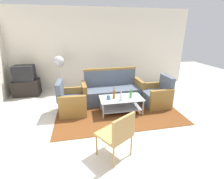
{
  "coord_description": "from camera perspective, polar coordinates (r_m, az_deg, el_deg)",
  "views": [
    {
      "loc": [
        -0.84,
        -3.0,
        2.05
      ],
      "look_at": [
        -0.09,
        0.76,
        0.65
      ],
      "focal_mm": 26.07,
      "sensor_mm": 36.0,
      "label": 1
    }
  ],
  "objects": [
    {
      "name": "bottle_green",
      "position": [
        4.2,
        6.55,
        -1.78
      ],
      "size": [
        0.06,
        0.06,
        0.24
      ],
      "color": "#2D8C38",
      "rests_on": "coffee_table"
    },
    {
      "name": "couch",
      "position": [
        4.94,
        0.05,
        -0.5
      ],
      "size": [
        1.83,
        0.81,
        0.96
      ],
      "rotation": [
        0.0,
        0.0,
        3.18
      ],
      "color": "#4C5666",
      "rests_on": "rug"
    },
    {
      "name": "television",
      "position": [
        5.97,
        -28.44,
        5.14
      ],
      "size": [
        0.62,
        0.48,
        0.48
      ],
      "rotation": [
        0.0,
        0.0,
        3.09
      ],
      "color": "black",
      "rests_on": "tv_stand"
    },
    {
      "name": "wicker_chair",
      "position": [
        2.72,
        2.07,
        -14.9
      ],
      "size": [
        0.66,
        0.66,
        0.84
      ],
      "rotation": [
        0.0,
        0.0,
        0.57
      ],
      "color": "#AD844C",
      "rests_on": "ground"
    },
    {
      "name": "cup",
      "position": [
        4.1,
        -1.29,
        -2.79
      ],
      "size": [
        0.08,
        0.08,
        0.1
      ],
      "primitive_type": "cylinder",
      "color": "#2659A5",
      "rests_on": "coffee_table"
    },
    {
      "name": "coffee_table",
      "position": [
        4.26,
        3.21,
        -4.65
      ],
      "size": [
        1.1,
        0.6,
        0.4
      ],
      "color": "silver",
      "rests_on": "rug"
    },
    {
      "name": "armchair_right",
      "position": [
        4.81,
        15.42,
        -2.2
      ],
      "size": [
        0.72,
        0.78,
        0.85
      ],
      "rotation": [
        0.0,
        0.0,
        1.61
      ],
      "color": "#4C5666",
      "rests_on": "rug"
    },
    {
      "name": "rug",
      "position": [
        4.46,
        1.84,
        -7.22
      ],
      "size": [
        3.18,
        2.14,
        0.01
      ],
      "primitive_type": "cube",
      "color": "brown",
      "rests_on": "ground"
    },
    {
      "name": "bottle_clear",
      "position": [
        4.01,
        3.16,
        -2.73
      ],
      "size": [
        0.07,
        0.07,
        0.23
      ],
      "color": "silver",
      "rests_on": "coffee_table"
    },
    {
      "name": "wall_back",
      "position": [
        6.15,
        -3.47,
        13.95
      ],
      "size": [
        6.52,
        0.12,
        2.8
      ],
      "color": "silver",
      "rests_on": "ground"
    },
    {
      "name": "armchair_left",
      "position": [
        4.37,
        -13.79,
        -4.38
      ],
      "size": [
        0.73,
        0.78,
        0.85
      ],
      "rotation": [
        0.0,
        0.0,
        -1.61
      ],
      "color": "#4C5666",
      "rests_on": "rug"
    },
    {
      "name": "pedestal_fan",
      "position": [
        5.73,
        -18.04,
        8.66
      ],
      "size": [
        0.36,
        0.36,
        1.27
      ],
      "color": "#2D2D33",
      "rests_on": "ground"
    },
    {
      "name": "tv_stand",
      "position": [
        6.1,
        -27.68,
        0.6
      ],
      "size": [
        0.8,
        0.5,
        0.52
      ],
      "primitive_type": "cube",
      "color": "black",
      "rests_on": "ground"
    },
    {
      "name": "bottle_brown",
      "position": [
        4.13,
        0.67,
        -1.63
      ],
      "size": [
        0.07,
        0.07,
        0.3
      ],
      "color": "brown",
      "rests_on": "coffee_table"
    },
    {
      "name": "ground_plane",
      "position": [
        3.73,
        3.78,
        -13.33
      ],
      "size": [
        14.0,
        14.0,
        0.0
      ],
      "primitive_type": "plane",
      "color": "beige"
    }
  ]
}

